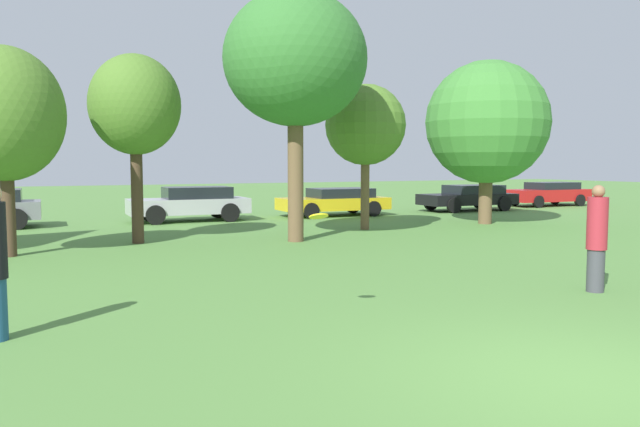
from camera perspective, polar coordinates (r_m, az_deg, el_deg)
ground_plane at (r=6.89m, az=23.58°, el=-14.01°), size 120.00×120.00×0.00m
person_catcher at (r=11.32m, az=24.24°, el=-2.09°), size 0.34×0.34×1.80m
frisbee at (r=8.33m, az=-0.13°, el=-0.26°), size 0.27×0.26×0.11m
tree_1 at (r=15.97m, az=-27.18°, el=8.14°), size 2.66×2.66×4.84m
tree_2 at (r=17.38m, az=-16.75°, el=9.49°), size 2.42×2.42×5.06m
tree_3 at (r=17.24m, az=-2.31°, el=13.99°), size 3.93×3.93×6.83m
tree_4 at (r=20.18m, az=4.22°, el=8.12°), size 2.62×2.62×4.72m
tree_5 at (r=22.87m, az=15.20°, el=8.11°), size 4.36×4.36×5.80m
parked_car_silver at (r=23.53m, az=-11.88°, el=0.98°), size 4.42×2.02×1.29m
parked_car_yellow at (r=25.43m, az=1.41°, el=1.17°), size 4.53×2.13×1.14m
parked_car_black at (r=29.02m, az=13.64°, el=1.52°), size 4.55×2.04×1.18m
parked_car_red at (r=33.47m, az=20.37°, el=1.76°), size 4.47×1.95×1.21m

